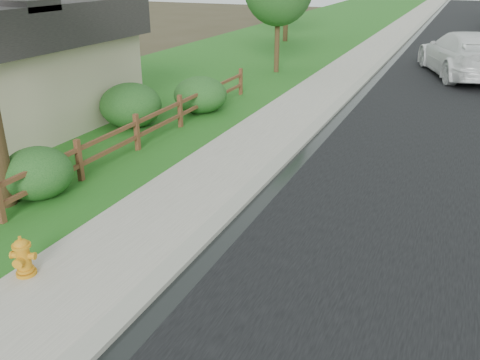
% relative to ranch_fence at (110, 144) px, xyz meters
% --- Properties ---
extents(road, '(8.00, 90.00, 0.02)m').
position_rel_ranch_fence_xyz_m(road, '(8.20, 28.60, -0.61)').
color(road, black).
rests_on(road, ground).
extents(curb, '(0.40, 90.00, 0.12)m').
position_rel_ranch_fence_xyz_m(curb, '(4.00, 28.60, -0.56)').
color(curb, gray).
rests_on(curb, ground).
extents(wet_gutter, '(0.50, 90.00, 0.00)m').
position_rel_ranch_fence_xyz_m(wet_gutter, '(4.35, 28.60, -0.60)').
color(wet_gutter, black).
rests_on(wet_gutter, road).
extents(sidewalk, '(2.20, 90.00, 0.10)m').
position_rel_ranch_fence_xyz_m(sidewalk, '(2.70, 28.60, -0.57)').
color(sidewalk, gray).
rests_on(sidewalk, ground).
extents(grass_strip, '(1.60, 90.00, 0.06)m').
position_rel_ranch_fence_xyz_m(grass_strip, '(0.80, 28.60, -0.59)').
color(grass_strip, '#235A19').
rests_on(grass_strip, ground).
extents(lawn_near, '(9.00, 90.00, 0.04)m').
position_rel_ranch_fence_xyz_m(lawn_near, '(-4.40, 28.60, -0.60)').
color(lawn_near, '#235A19').
rests_on(lawn_near, ground).
extents(ranch_fence, '(0.12, 16.92, 1.10)m').
position_rel_ranch_fence_xyz_m(ranch_fence, '(0.00, 0.00, 0.00)').
color(ranch_fence, '#522C1B').
rests_on(ranch_fence, ground).
extents(fire_hydrant, '(0.48, 0.39, 0.73)m').
position_rel_ranch_fence_xyz_m(fire_hydrant, '(1.90, -4.86, -0.18)').
color(fire_hydrant, orange).
rests_on(fire_hydrant, sidewalk).
extents(white_suv, '(5.03, 7.66, 2.06)m').
position_rel_ranch_fence_xyz_m(white_suv, '(7.99, 16.04, 0.43)').
color(white_suv, white).
rests_on(white_suv, road).
extents(shrub_a, '(1.85, 1.85, 1.17)m').
position_rel_ranch_fence_xyz_m(shrub_a, '(-0.30, -2.24, -0.03)').
color(shrub_a, '#18451A').
rests_on(shrub_a, ground).
extents(shrub_c, '(2.48, 2.48, 1.43)m').
position_rel_ranch_fence_xyz_m(shrub_c, '(-1.54, 3.13, 0.10)').
color(shrub_c, '#18451A').
rests_on(shrub_c, ground).
extents(shrub_d, '(2.16, 2.16, 1.28)m').
position_rel_ranch_fence_xyz_m(shrub_d, '(-0.30, 5.55, 0.02)').
color(shrub_d, '#18451A').
rests_on(shrub_d, ground).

